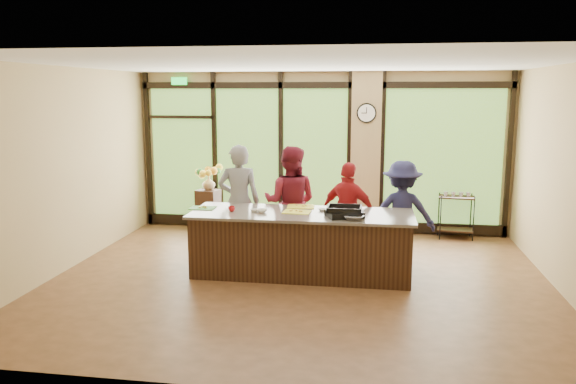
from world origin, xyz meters
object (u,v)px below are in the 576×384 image
(cook_right, at_px, (402,212))
(island_base, at_px, (302,245))
(bar_cart, at_px, (456,210))
(flower_stand, at_px, (209,210))
(cook_left, at_px, (239,202))
(roasting_pan, at_px, (344,214))

(cook_right, bearing_deg, island_base, 27.37)
(cook_right, distance_m, bar_cart, 1.99)
(bar_cart, bearing_deg, cook_right, -114.75)
(flower_stand, xyz_separation_m, bar_cart, (4.58, 0.16, 0.11))
(cook_left, relative_size, cook_right, 1.14)
(roasting_pan, bearing_deg, island_base, 139.86)
(island_base, relative_size, flower_stand, 3.86)
(island_base, distance_m, roasting_pan, 0.84)
(flower_stand, bearing_deg, roasting_pan, -30.83)
(island_base, relative_size, cook_right, 1.94)
(island_base, height_order, bar_cart, island_base)
(island_base, xyz_separation_m, cook_left, (-1.09, 0.69, 0.47))
(island_base, xyz_separation_m, roasting_pan, (0.62, -0.20, 0.52))
(roasting_pan, bearing_deg, bar_cart, 32.13)
(cook_right, xyz_separation_m, flower_stand, (-3.53, 1.50, -0.40))
(flower_stand, bearing_deg, cook_right, -11.21)
(island_base, distance_m, cook_left, 1.38)
(island_base, distance_m, flower_stand, 3.09)
(cook_left, bearing_deg, bar_cart, -162.80)
(roasting_pan, bearing_deg, flower_stand, 114.86)
(cook_right, distance_m, roasting_pan, 1.30)
(island_base, height_order, flower_stand, island_base)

